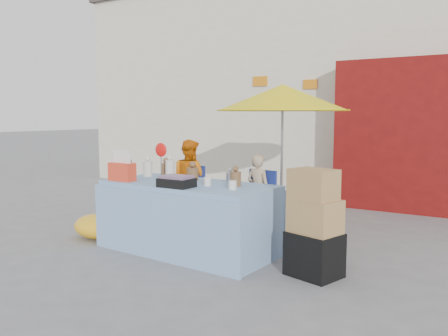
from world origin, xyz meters
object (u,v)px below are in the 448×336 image
Objects in this scene: umbrella at (283,98)px; chair_right at (254,212)px; vendor_orange at (190,179)px; vendor_beige at (258,191)px; box_stack at (314,227)px; market_table at (188,216)px; chair_left at (185,203)px.

chair_right is at bearing -136.27° from umbrella.
vendor_orange is 1.25m from vendor_beige.
box_stack is at bearing -55.72° from umbrella.
market_table is 1.57m from vendor_beige.
market_table is at bearing -104.58° from umbrella.
box_stack is (2.74, -1.47, 0.26)m from chair_left.
box_stack is at bearing 1.72° from market_table.
vendor_orange is at bearing -176.50° from chair_right.
umbrella is (1.55, 0.15, 1.26)m from vendor_orange.
chair_left is 0.40m from vendor_orange.
chair_left is at bearing -169.58° from umbrella.
umbrella is (0.30, 0.15, 1.35)m from vendor_beige.
umbrella is at bearing 53.35° from chair_right.
vendor_orange is at bearing 9.63° from vendor_beige.
chair_left is 1.00× the size of chair_right.
market_table is at bearing 135.07° from vendor_orange.
chair_left and chair_right have the same top height.
umbrella is at bearing -164.85° from vendor_orange.
market_table is 2.63× the size of chair_right.
chair_right is at bearing 135.44° from box_stack.
vendor_beige is at bearing 100.75° from chair_right.
chair_left is at bearing 131.36° from market_table.
umbrella reaches higher than market_table.
chair_left is 0.67× the size of vendor_orange.
umbrella reaches higher than box_stack.
market_table is at bearing -42.52° from chair_left.
vendor_orange is 2.00m from umbrella.
umbrella reaches higher than chair_left.
vendor_beige is 1.39m from umbrella.
vendor_beige is (1.25, 0.00, -0.09)m from vendor_orange.
chair_right is at bearing 87.63° from market_table.
chair_left is at bearing 15.78° from vendor_beige.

